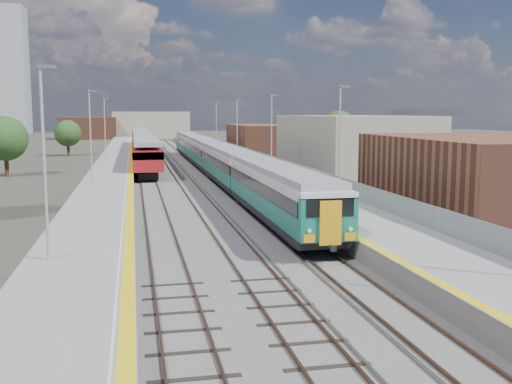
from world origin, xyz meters
name	(u,v)px	position (x,y,z in m)	size (l,w,h in m)	color
ground	(197,174)	(0.00, 50.00, 0.00)	(320.00, 320.00, 0.00)	#47443A
ballast_bed	(175,172)	(-2.25, 52.50, 0.03)	(10.50, 155.00, 0.06)	#565451
tracks	(179,170)	(-1.65, 54.18, 0.11)	(8.96, 160.00, 0.17)	#4C3323
platform_right	(240,166)	(5.28, 52.49, 0.54)	(4.70, 155.00, 8.52)	slate
platform_left	(114,169)	(-9.05, 52.49, 0.52)	(4.30, 155.00, 8.52)	slate
buildings	(85,96)	(-18.12, 138.60, 10.70)	(72.00, 185.50, 40.00)	brown
green_train	(215,157)	(1.50, 46.46, 2.10)	(2.71, 75.57, 2.98)	black
red_train	(143,144)	(-5.50, 71.32, 2.22)	(2.98, 60.34, 3.76)	black
tree_b	(5,139)	(-20.03, 51.16, 4.01)	(4.70, 4.70, 6.37)	#382619
tree_c	(68,133)	(-16.81, 81.65, 3.51)	(4.13, 4.13, 5.59)	#382619
tree_d	(339,128)	(23.36, 69.50, 4.44)	(5.21, 5.21, 7.06)	#382619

